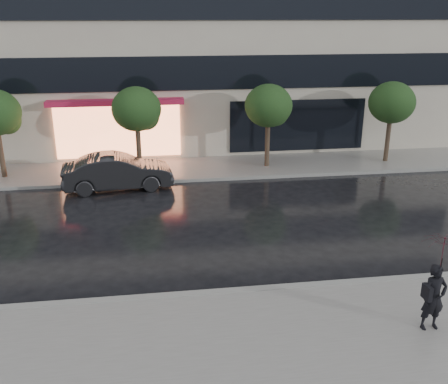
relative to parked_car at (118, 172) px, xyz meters
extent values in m
plane|color=black|center=(3.85, -7.96, -0.75)|extent=(120.00, 120.00, 0.00)
cube|color=slate|center=(3.85, -11.21, -0.69)|extent=(60.00, 4.50, 0.12)
cube|color=slate|center=(3.85, 2.29, -0.69)|extent=(60.00, 3.50, 0.12)
cube|color=gray|center=(3.85, -8.96, -0.68)|extent=(60.00, 0.25, 0.14)
cube|color=gray|center=(3.85, 0.54, -0.68)|extent=(60.00, 0.25, 0.14)
cube|color=black|center=(3.85, 3.98, 3.55)|extent=(28.00, 0.12, 1.60)
cube|color=black|center=(3.85, 3.98, 6.75)|extent=(28.00, 0.12, 1.60)
cube|color=#FF8C59|center=(-0.15, 3.96, 0.85)|extent=(6.00, 0.10, 2.60)
cube|color=#AC1A40|center=(-0.15, 3.63, 2.30)|extent=(6.40, 0.70, 0.25)
cube|color=black|center=(8.85, 3.98, 0.85)|extent=(7.00, 0.10, 2.60)
cylinder|color=#33261C|center=(-5.15, 2.04, 0.35)|extent=(0.22, 0.22, 2.20)
sphere|color=black|center=(-4.75, 2.24, 1.85)|extent=(1.20, 1.20, 1.20)
cylinder|color=#33261C|center=(0.85, 2.04, 0.35)|extent=(0.22, 0.22, 2.20)
ellipsoid|color=black|center=(0.85, 2.04, 2.25)|extent=(2.20, 2.20, 1.98)
sphere|color=black|center=(1.25, 2.24, 1.85)|extent=(1.20, 1.20, 1.20)
cylinder|color=#33261C|center=(6.85, 2.04, 0.35)|extent=(0.22, 0.22, 2.20)
ellipsoid|color=black|center=(6.85, 2.04, 2.25)|extent=(2.20, 2.20, 1.98)
sphere|color=black|center=(7.25, 2.24, 1.85)|extent=(1.20, 1.20, 1.20)
cylinder|color=#33261C|center=(12.85, 2.04, 0.35)|extent=(0.22, 0.22, 2.20)
ellipsoid|color=black|center=(12.85, 2.04, 2.25)|extent=(2.20, 2.20, 1.98)
sphere|color=black|center=(13.25, 2.24, 1.85)|extent=(1.20, 1.20, 1.20)
imported|color=black|center=(0.00, 0.00, 0.00)|extent=(4.67, 1.99, 1.50)
imported|color=black|center=(7.78, -11.22, 0.18)|extent=(0.62, 0.43, 1.62)
imported|color=#3F0B17|center=(7.83, -11.22, 1.28)|extent=(1.03, 1.05, 0.88)
cylinder|color=black|center=(7.83, -11.22, 0.78)|extent=(0.02, 0.02, 0.81)
cube|color=black|center=(7.54, -11.29, 0.38)|extent=(0.13, 0.31, 0.35)
camera|label=1|loc=(1.64, -20.35, 6.35)|focal=40.00mm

